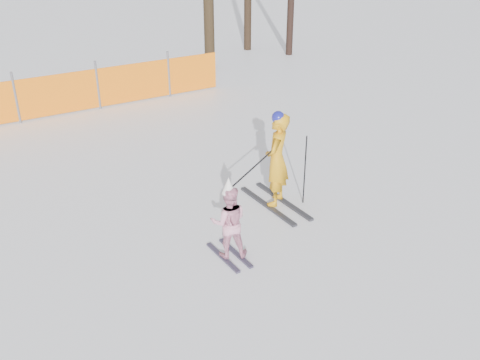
% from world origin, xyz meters
% --- Properties ---
extents(ground, '(120.00, 120.00, 0.00)m').
position_xyz_m(ground, '(0.00, 0.00, 0.00)').
color(ground, white).
rests_on(ground, ground).
extents(adult, '(0.70, 1.57, 1.70)m').
position_xyz_m(adult, '(1.09, 1.08, 0.84)').
color(adult, black).
rests_on(adult, ground).
extents(child, '(0.66, 0.87, 1.29)m').
position_xyz_m(child, '(-0.40, 0.16, 0.59)').
color(child, black).
rests_on(child, ground).
extents(ski_poles, '(1.86, 0.81, 1.25)m').
position_xyz_m(ski_poles, '(0.89, 0.74, 0.88)').
color(ski_poles, black).
rests_on(ski_poles, ground).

